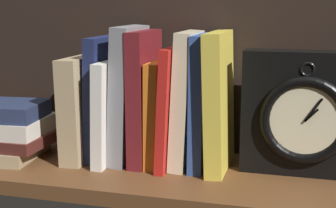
{
  "coord_description": "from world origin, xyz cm",
  "views": [
    {
      "loc": [
        25.58,
        -78.18,
        28.2
      ],
      "look_at": [
        3.27,
        3.38,
        10.81
      ],
      "focal_mm": 52.03,
      "sensor_mm": 36.0,
      "label": 1
    }
  ],
  "objects_px": {
    "book_white_catcher": "(114,109)",
    "book_maroon_dawkins": "(145,97)",
    "book_blue_modern": "(202,101)",
    "book_cream_twain": "(186,99)",
    "book_stack_side": "(4,130)",
    "book_red_requiem": "(173,106)",
    "book_tan_shortstories": "(85,107)",
    "book_navy_bierce": "(102,98)",
    "book_gray_chess": "(128,94)",
    "framed_clock": "(305,114)",
    "book_orange_pandolfini": "(160,112)",
    "book_yellow_seinlanguage": "(219,101)"
  },
  "relations": [
    {
      "from": "book_white_catcher",
      "to": "book_maroon_dawkins",
      "type": "xyz_separation_m",
      "value": [
        0.06,
        0.0,
        0.03
      ]
    },
    {
      "from": "book_white_catcher",
      "to": "book_blue_modern",
      "type": "relative_size",
      "value": 0.8
    },
    {
      "from": "book_cream_twain",
      "to": "book_stack_side",
      "type": "xyz_separation_m",
      "value": [
        -0.34,
        -0.05,
        -0.07
      ]
    },
    {
      "from": "book_maroon_dawkins",
      "to": "book_red_requiem",
      "type": "relative_size",
      "value": 1.13
    },
    {
      "from": "book_tan_shortstories",
      "to": "book_cream_twain",
      "type": "distance_m",
      "value": 0.19
    },
    {
      "from": "book_tan_shortstories",
      "to": "book_stack_side",
      "type": "height_order",
      "value": "book_tan_shortstories"
    },
    {
      "from": "book_cream_twain",
      "to": "book_blue_modern",
      "type": "xyz_separation_m",
      "value": [
        0.03,
        0.0,
        -0.0
      ]
    },
    {
      "from": "book_navy_bierce",
      "to": "book_maroon_dawkins",
      "type": "bearing_deg",
      "value": 0.0
    },
    {
      "from": "book_cream_twain",
      "to": "book_stack_side",
      "type": "bearing_deg",
      "value": -172.28
    },
    {
      "from": "book_gray_chess",
      "to": "book_navy_bierce",
      "type": "bearing_deg",
      "value": 180.0
    },
    {
      "from": "book_gray_chess",
      "to": "book_blue_modern",
      "type": "bearing_deg",
      "value": 0.0
    },
    {
      "from": "book_gray_chess",
      "to": "book_cream_twain",
      "type": "xyz_separation_m",
      "value": [
        0.11,
        0.0,
        -0.0
      ]
    },
    {
      "from": "book_gray_chess",
      "to": "framed_clock",
      "type": "bearing_deg",
      "value": 0.59
    },
    {
      "from": "book_tan_shortstories",
      "to": "book_orange_pandolfini",
      "type": "height_order",
      "value": "book_tan_shortstories"
    },
    {
      "from": "book_tan_shortstories",
      "to": "framed_clock",
      "type": "relative_size",
      "value": 0.91
    },
    {
      "from": "book_orange_pandolfini",
      "to": "book_red_requiem",
      "type": "xyz_separation_m",
      "value": [
        0.02,
        0.0,
        0.01
      ]
    },
    {
      "from": "book_gray_chess",
      "to": "framed_clock",
      "type": "xyz_separation_m",
      "value": [
        0.31,
        0.0,
        -0.02
      ]
    },
    {
      "from": "book_tan_shortstories",
      "to": "book_stack_side",
      "type": "xyz_separation_m",
      "value": [
        -0.15,
        -0.05,
        -0.04
      ]
    },
    {
      "from": "book_orange_pandolfini",
      "to": "book_red_requiem",
      "type": "bearing_deg",
      "value": 0.0
    },
    {
      "from": "book_tan_shortstories",
      "to": "book_navy_bierce",
      "type": "xyz_separation_m",
      "value": [
        0.03,
        0.0,
        0.02
      ]
    },
    {
      "from": "book_blue_modern",
      "to": "framed_clock",
      "type": "relative_size",
      "value": 1.12
    },
    {
      "from": "book_maroon_dawkins",
      "to": "book_cream_twain",
      "type": "relative_size",
      "value": 1.0
    },
    {
      "from": "book_navy_bierce",
      "to": "book_blue_modern",
      "type": "relative_size",
      "value": 0.97
    },
    {
      "from": "framed_clock",
      "to": "book_cream_twain",
      "type": "bearing_deg",
      "value": -179.09
    },
    {
      "from": "book_red_requiem",
      "to": "book_gray_chess",
      "type": "bearing_deg",
      "value": 180.0
    },
    {
      "from": "book_red_requiem",
      "to": "book_yellow_seinlanguage",
      "type": "bearing_deg",
      "value": 0.0
    },
    {
      "from": "book_stack_side",
      "to": "framed_clock",
      "type": "bearing_deg",
      "value": 5.2
    },
    {
      "from": "book_orange_pandolfini",
      "to": "framed_clock",
      "type": "xyz_separation_m",
      "value": [
        0.25,
        0.0,
        0.01
      ]
    },
    {
      "from": "book_orange_pandolfini",
      "to": "book_yellow_seinlanguage",
      "type": "bearing_deg",
      "value": 0.0
    },
    {
      "from": "book_navy_bierce",
      "to": "book_stack_side",
      "type": "relative_size",
      "value": 1.28
    },
    {
      "from": "book_orange_pandolfini",
      "to": "book_cream_twain",
      "type": "distance_m",
      "value": 0.05
    },
    {
      "from": "book_tan_shortstories",
      "to": "book_cream_twain",
      "type": "xyz_separation_m",
      "value": [
        0.19,
        0.0,
        0.02
      ]
    },
    {
      "from": "book_tan_shortstories",
      "to": "book_stack_side",
      "type": "relative_size",
      "value": 1.07
    },
    {
      "from": "book_cream_twain",
      "to": "book_stack_side",
      "type": "relative_size",
      "value": 1.34
    },
    {
      "from": "book_tan_shortstories",
      "to": "book_navy_bierce",
      "type": "relative_size",
      "value": 0.84
    },
    {
      "from": "book_tan_shortstories",
      "to": "book_red_requiem",
      "type": "bearing_deg",
      "value": 0.0
    },
    {
      "from": "book_gray_chess",
      "to": "book_blue_modern",
      "type": "distance_m",
      "value": 0.14
    },
    {
      "from": "book_gray_chess",
      "to": "book_yellow_seinlanguage",
      "type": "distance_m",
      "value": 0.17
    },
    {
      "from": "book_yellow_seinlanguage",
      "to": "framed_clock",
      "type": "distance_m",
      "value": 0.14
    },
    {
      "from": "book_stack_side",
      "to": "book_navy_bierce",
      "type": "bearing_deg",
      "value": 14.4
    },
    {
      "from": "book_gray_chess",
      "to": "book_red_requiem",
      "type": "xyz_separation_m",
      "value": [
        0.08,
        0.0,
        -0.02
      ]
    },
    {
      "from": "book_gray_chess",
      "to": "book_maroon_dawkins",
      "type": "relative_size",
      "value": 1.03
    },
    {
      "from": "book_tan_shortstories",
      "to": "book_red_requiem",
      "type": "relative_size",
      "value": 0.9
    },
    {
      "from": "book_blue_modern",
      "to": "book_maroon_dawkins",
      "type": "bearing_deg",
      "value": 180.0
    },
    {
      "from": "book_navy_bierce",
      "to": "book_orange_pandolfini",
      "type": "distance_m",
      "value": 0.11
    },
    {
      "from": "book_white_catcher",
      "to": "book_red_requiem",
      "type": "xyz_separation_m",
      "value": [
        0.11,
        0.0,
        0.01
      ]
    },
    {
      "from": "book_white_catcher",
      "to": "book_red_requiem",
      "type": "relative_size",
      "value": 0.88
    },
    {
      "from": "book_orange_pandolfini",
      "to": "book_red_requiem",
      "type": "relative_size",
      "value": 0.88
    },
    {
      "from": "book_navy_bierce",
      "to": "framed_clock",
      "type": "distance_m",
      "value": 0.36
    },
    {
      "from": "book_tan_shortstories",
      "to": "book_white_catcher",
      "type": "distance_m",
      "value": 0.06
    }
  ]
}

